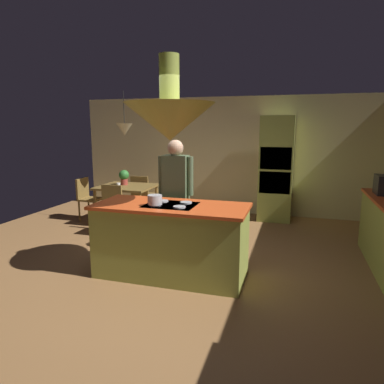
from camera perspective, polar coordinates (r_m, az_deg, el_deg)
The scene contains 14 objects.
ground at distance 4.86m, azimuth -2.54°, elevation -12.45°, with size 8.16×8.16×0.00m, color olive.
wall_back at distance 7.84m, azimuth 5.74°, elevation 5.95°, with size 6.80×0.10×2.55m, color beige.
kitchen_island at distance 4.52m, azimuth -3.43°, elevation -7.86°, with size 1.95×0.85×0.96m.
oven_tower at distance 7.32m, azimuth 13.59°, elevation 3.70°, with size 0.66×0.62×2.12m.
dining_table at distance 7.01m, azimuth -10.63°, elevation 0.21°, with size 1.06×0.93×0.76m.
person_at_island at distance 5.08m, azimuth -2.67°, elevation 0.28°, with size 0.53×0.23×1.72m.
range_hood at distance 4.29m, azimuth -3.66°, elevation 11.77°, with size 1.10×1.10×1.00m.
pendant_light_over_table at distance 6.90m, azimuth -10.98°, elevation 10.06°, with size 0.32×0.32×0.82m.
chair_facing_island at distance 6.45m, azimuth -13.37°, elevation -2.22°, with size 0.40×0.40×0.87m.
chair_by_back_wall at distance 7.65m, azimuth -8.24°, elevation -0.06°, with size 0.40×0.40×0.87m.
chair_at_corner at distance 7.50m, azimuth -16.77°, elevation -0.62°, with size 0.40×0.40×0.87m.
potted_plant_on_table at distance 7.10m, azimuth -11.06°, elevation 2.51°, with size 0.20×0.20×0.30m.
cup_on_table at distance 6.81m, azimuth -11.95°, elevation 1.09°, with size 0.07×0.07×0.09m, color white.
cooking_pot_on_cooktop at distance 4.32m, azimuth -6.10°, elevation -1.27°, with size 0.18×0.18×0.12m, color #B2B2B7.
Camera 1 is at (1.49, -4.22, 1.90)m, focal length 32.60 mm.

